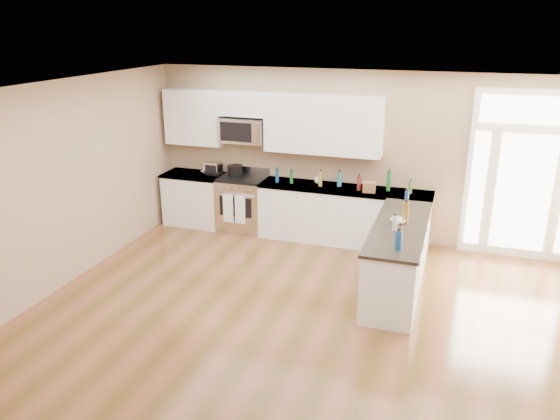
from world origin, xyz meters
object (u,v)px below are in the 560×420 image
at_px(peninsula_cabinet, 397,260).
at_px(toaster_oven, 213,168).
at_px(kitchen_range, 243,203).
at_px(stockpot, 235,170).

xyz_separation_m(peninsula_cabinet, toaster_oven, (-3.44, 1.49, 0.62)).
bearing_deg(toaster_oven, kitchen_range, -0.35).
height_order(peninsula_cabinet, kitchen_range, kitchen_range).
height_order(peninsula_cabinet, stockpot, stockpot).
distance_m(kitchen_range, toaster_oven, 0.81).
height_order(kitchen_range, stockpot, stockpot).
xyz_separation_m(stockpot, toaster_oven, (-0.40, -0.04, 0.01)).
height_order(stockpot, toaster_oven, toaster_oven).
xyz_separation_m(kitchen_range, toaster_oven, (-0.56, 0.04, 0.58)).
relative_size(kitchen_range, stockpot, 4.15).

